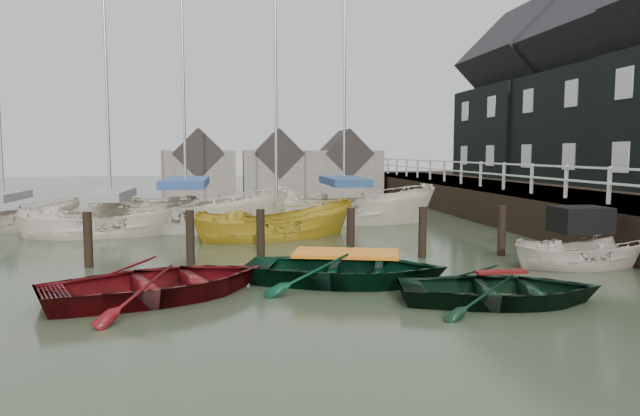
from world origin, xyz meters
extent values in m
plane|color=#283320|center=(0.00, 0.00, 0.00)|extent=(120.00, 120.00, 0.00)
cube|color=black|center=(9.50, 10.00, 1.40)|extent=(3.00, 32.00, 0.20)
cube|color=silver|center=(8.00, 10.00, 2.45)|extent=(0.06, 32.00, 0.06)
cube|color=silver|center=(8.00, 10.00, 2.05)|extent=(0.06, 32.00, 0.06)
cube|color=black|center=(15.00, 10.00, 0.00)|extent=(14.00, 38.00, 1.50)
cube|color=black|center=(15.00, 12.00, 4.00)|extent=(6.00, 7.00, 5.00)
cube|color=black|center=(15.00, 12.00, 8.25)|extent=(6.11, 7.14, 6.11)
cube|color=black|center=(15.00, 19.00, 4.00)|extent=(6.40, 7.00, 5.00)
cube|color=black|center=(15.00, 19.00, 8.25)|extent=(6.52, 7.14, 6.52)
cylinder|color=black|center=(-5.50, 3.00, 0.50)|extent=(0.22, 0.22, 1.80)
cylinder|color=black|center=(-3.00, 3.00, 0.50)|extent=(0.22, 0.22, 1.80)
cylinder|color=black|center=(-1.20, 3.00, 0.50)|extent=(0.22, 0.22, 1.80)
cylinder|color=black|center=(1.20, 3.00, 0.50)|extent=(0.22, 0.22, 1.80)
cylinder|color=black|center=(3.20, 3.00, 0.50)|extent=(0.22, 0.22, 1.80)
cylinder|color=black|center=(5.50, 3.00, 0.50)|extent=(0.22, 0.22, 1.80)
cube|color=#665B51|center=(-4.00, 26.00, 1.50)|extent=(4.50, 4.00, 3.00)
cube|color=#282321|center=(-4.00, 26.00, 2.80)|extent=(3.18, 4.08, 3.18)
cube|color=#665B51|center=(1.00, 26.00, 1.50)|extent=(4.50, 4.00, 3.00)
cube|color=#282321|center=(1.00, 26.00, 2.80)|extent=(3.18, 4.08, 3.18)
cube|color=#665B51|center=(5.50, 26.00, 1.50)|extent=(4.50, 4.00, 3.00)
cube|color=#282321|center=(5.50, 26.00, 2.80)|extent=(3.18, 4.08, 3.18)
imported|color=#580C10|center=(-3.34, -0.42, 0.00)|extent=(5.31, 4.63, 0.92)
imported|color=black|center=(0.55, 0.33, 0.00)|extent=(5.09, 4.22, 0.91)
imported|color=black|center=(3.15, -1.74, 0.00)|extent=(4.27, 3.37, 0.80)
imported|color=beige|center=(6.80, 1.18, 0.00)|extent=(3.71, 1.42, 1.43)
cube|color=black|center=(6.80, 1.38, 1.18)|extent=(1.31, 1.01, 0.65)
imported|color=beige|center=(-6.13, 8.87, 0.00)|extent=(6.42, 3.51, 2.35)
cylinder|color=#B2B2B7|center=(-6.13, 8.87, 5.60)|extent=(0.10, 0.10, 8.63)
cube|color=gray|center=(-6.13, 8.87, 1.41)|extent=(3.52, 1.89, 0.30)
imported|color=silver|center=(-3.63, 9.71, 0.00)|extent=(8.28, 5.09, 3.00)
cylinder|color=#B2B2B7|center=(-3.63, 9.71, 5.73)|extent=(0.10, 0.10, 8.15)
cube|color=navy|center=(-3.63, 9.71, 1.77)|extent=(4.54, 2.75, 0.30)
imported|color=#B79522|center=(-0.45, 7.37, 0.00)|extent=(6.11, 3.78, 2.21)
cylinder|color=#B2B2B7|center=(-0.45, 7.37, 5.59)|extent=(0.10, 0.10, 8.75)
imported|color=beige|center=(2.61, 11.15, 0.00)|extent=(7.82, 4.14, 2.87)
cylinder|color=#B2B2B7|center=(2.61, 11.15, 5.81)|extent=(0.10, 0.10, 8.47)
cube|color=navy|center=(2.61, 11.15, 1.70)|extent=(4.29, 2.23, 0.30)
imported|color=beige|center=(-10.27, 10.62, 0.00)|extent=(5.72, 4.04, 2.07)
cube|color=gray|center=(-10.27, 10.62, 1.26)|extent=(3.13, 2.19, 0.30)
camera|label=1|loc=(-1.87, -11.80, 2.88)|focal=32.00mm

